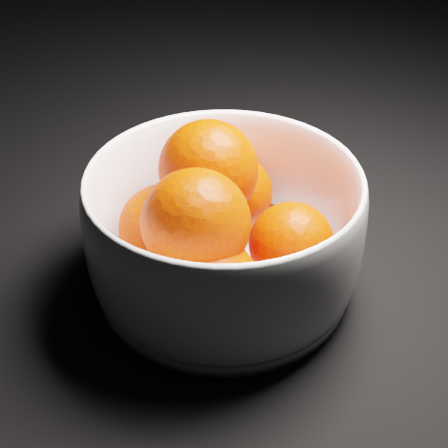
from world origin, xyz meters
name	(u,v)px	position (x,y,z in m)	size (l,w,h in m)	color
bowl	(224,229)	(-0.15, 0.25, 0.06)	(0.25, 0.25, 0.12)	white
orange_pile	(212,224)	(-0.16, 0.25, 0.07)	(0.18, 0.20, 0.14)	red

